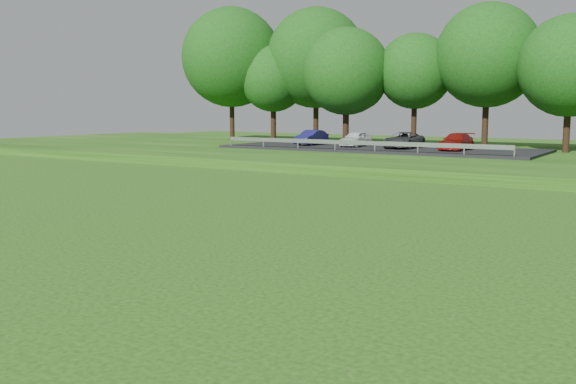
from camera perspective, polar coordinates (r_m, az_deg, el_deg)
The scene contains 1 object.
parking_lot at distance 49.31m, azimuth 8.38°, elevation 4.19°, with size 24.00×9.00×1.38m.
Camera 1 is at (-3.68, -12.21, 3.79)m, focal length 40.00 mm.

